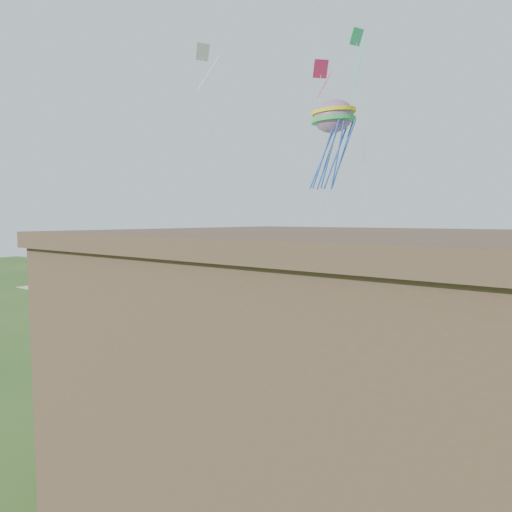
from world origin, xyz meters
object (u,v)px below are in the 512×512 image
Objects in this scene: motel at (390,394)px; picnic_table at (309,402)px; chainlink_fence at (207,351)px; octopus_kite at (333,142)px.

picnic_table is at bearing 136.69° from motel.
chainlink_fence is 23.42× the size of picnic_table.
octopus_kite reaches higher than picnic_table.
motel is 2.28× the size of octopus_kite.
chainlink_fence is at bearing -103.18° from octopus_kite.
motel reaches higher than chainlink_fence.
motel is at bearing -28.30° from chainlink_fence.
chainlink_fence is at bearing 158.79° from picnic_table.
picnic_table is 18.75m from octopus_kite.
octopus_kite is (1.78, 10.52, 12.38)m from chainlink_fence.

